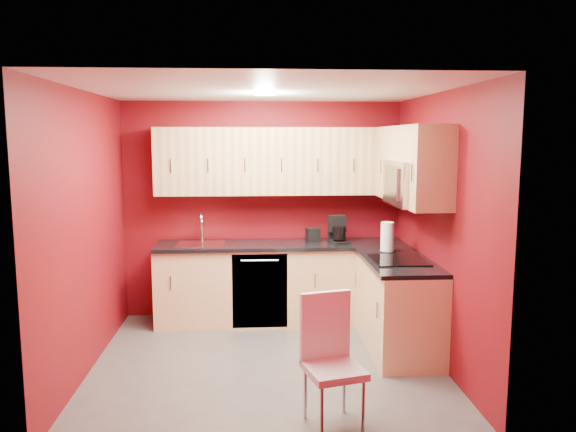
{
  "coord_description": "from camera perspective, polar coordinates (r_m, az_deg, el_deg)",
  "views": [
    {
      "loc": [
        -0.13,
        -5.01,
        2.08
      ],
      "look_at": [
        0.23,
        0.55,
        1.31
      ],
      "focal_mm": 35.0,
      "sensor_mm": 36.0,
      "label": 1
    }
  ],
  "objects": [
    {
      "name": "cooktop",
      "position": [
        5.53,
        11.17,
        -4.42
      ],
      "size": [
        0.5,
        0.55,
        0.01
      ],
      "primitive_type": "cube",
      "color": "black",
      "rests_on": "countertop_right"
    },
    {
      "name": "upper_cabinets_right",
      "position": [
        5.68,
        12.23,
        5.78
      ],
      "size": [
        0.35,
        1.55,
        0.75
      ],
      "color": "tan",
      "rests_on": "wall_right"
    },
    {
      "name": "wall_front",
      "position": [
        3.61,
        -1.57,
        -5.38
      ],
      "size": [
        3.2,
        0.0,
        3.2
      ],
      "primitive_type": "plane",
      "rotation": [
        -1.57,
        0.0,
        0.0
      ],
      "color": "#64090A",
      "rests_on": "floor"
    },
    {
      "name": "wall_back",
      "position": [
        6.57,
        -2.57,
        0.64
      ],
      "size": [
        3.2,
        0.0,
        3.2
      ],
      "primitive_type": "plane",
      "rotation": [
        1.57,
        0.0,
        0.0
      ],
      "color": "#64090A",
      "rests_on": "floor"
    },
    {
      "name": "upper_cabinets_back",
      "position": [
        6.35,
        -0.76,
        5.6
      ],
      "size": [
        2.8,
        0.35,
        0.75
      ],
      "primitive_type": "cube",
      "color": "tan",
      "rests_on": "wall_back"
    },
    {
      "name": "ceiling",
      "position": [
        5.03,
        -2.29,
        12.68
      ],
      "size": [
        3.2,
        3.2,
        0.0
      ],
      "primitive_type": "plane",
      "rotation": [
        3.14,
        0.0,
        0.0
      ],
      "color": "white",
      "rests_on": "wall_back"
    },
    {
      "name": "wall_left",
      "position": [
        5.29,
        -19.82,
        -1.59
      ],
      "size": [
        0.0,
        3.0,
        3.0
      ],
      "primitive_type": "plane",
      "rotation": [
        1.57,
        0.0,
        1.57
      ],
      "color": "#64090A",
      "rests_on": "floor"
    },
    {
      "name": "coffee_maker",
      "position": [
        6.3,
        5.24,
        -1.39
      ],
      "size": [
        0.24,
        0.29,
        0.31
      ],
      "primitive_type": null,
      "rotation": [
        0.0,
        0.0,
        0.27
      ],
      "color": "black",
      "rests_on": "countertop_back"
    },
    {
      "name": "paper_towel",
      "position": [
        5.89,
        10.05,
        -2.12
      ],
      "size": [
        0.19,
        0.19,
        0.31
      ],
      "primitive_type": null,
      "rotation": [
        0.0,
        0.0,
        0.09
      ],
      "color": "white",
      "rests_on": "countertop_right"
    },
    {
      "name": "base_cabinets_right",
      "position": [
        5.7,
        11.11,
        -9.03
      ],
      "size": [
        0.6,
        1.3,
        0.87
      ],
      "primitive_type": "cube",
      "color": "#DEB67E",
      "rests_on": "floor"
    },
    {
      "name": "downlight",
      "position": [
        5.33,
        -2.38,
        12.25
      ],
      "size": [
        0.2,
        0.2,
        0.01
      ],
      "primitive_type": "cylinder",
      "color": "white",
      "rests_on": "ceiling"
    },
    {
      "name": "microwave",
      "position": [
        5.45,
        12.54,
        3.3
      ],
      "size": [
        0.42,
        0.76,
        0.42
      ],
      "color": "silver",
      "rests_on": "upper_cabinets_right"
    },
    {
      "name": "dishwasher_front",
      "position": [
        6.15,
        -2.88,
        -7.62
      ],
      "size": [
        0.6,
        0.02,
        0.82
      ],
      "primitive_type": "cube",
      "color": "black",
      "rests_on": "base_cabinets_back"
    },
    {
      "name": "countertop_right",
      "position": [
        5.57,
        11.12,
        -4.59
      ],
      "size": [
        0.63,
        1.27,
        0.04
      ],
      "primitive_type": "cube",
      "color": "black",
      "rests_on": "base_cabinets_right"
    },
    {
      "name": "dining_chair",
      "position": [
        4.18,
        4.69,
        -14.64
      ],
      "size": [
        0.48,
        0.49,
        0.96
      ],
      "primitive_type": null,
      "rotation": [
        0.0,
        0.0,
        0.25
      ],
      "color": "silver",
      "rests_on": "floor"
    },
    {
      "name": "base_cabinets_back",
      "position": [
        6.44,
        -0.68,
        -6.9
      ],
      "size": [
        2.8,
        0.6,
        0.87
      ],
      "primitive_type": "cube",
      "color": "#DEB67E",
      "rests_on": "floor"
    },
    {
      "name": "floor",
      "position": [
        5.43,
        -2.14,
        -14.62
      ],
      "size": [
        3.2,
        3.2,
        0.0
      ],
      "primitive_type": "plane",
      "color": "#4F4C4A",
      "rests_on": "ground"
    },
    {
      "name": "sink",
      "position": [
        6.35,
        -8.84,
        -2.5
      ],
      "size": [
        0.52,
        0.42,
        0.35
      ],
      "color": "silver",
      "rests_on": "countertop_back"
    },
    {
      "name": "wall_right",
      "position": [
        5.37,
        15.12,
        -1.26
      ],
      "size": [
        0.0,
        3.0,
        3.0
      ],
      "primitive_type": "plane",
      "rotation": [
        1.57,
        0.0,
        -1.57
      ],
      "color": "#64090A",
      "rests_on": "floor"
    },
    {
      "name": "countertop_back",
      "position": [
        6.32,
        -0.68,
        -2.95
      ],
      "size": [
        2.8,
        0.63,
        0.04
      ],
      "primitive_type": "cube",
      "color": "black",
      "rests_on": "base_cabinets_back"
    },
    {
      "name": "napkin_holder",
      "position": [
        6.43,
        2.54,
        -1.91
      ],
      "size": [
        0.17,
        0.17,
        0.15
      ],
      "primitive_type": null,
      "rotation": [
        0.0,
        0.0,
        0.21
      ],
      "color": "black",
      "rests_on": "countertop_back"
    }
  ]
}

